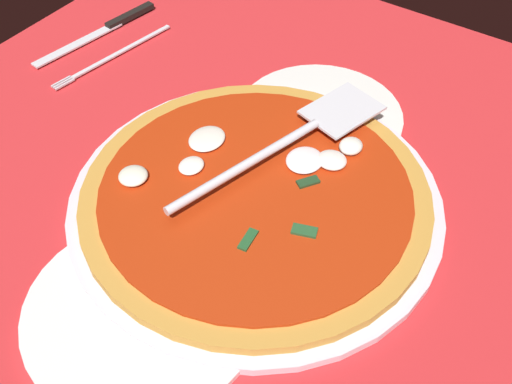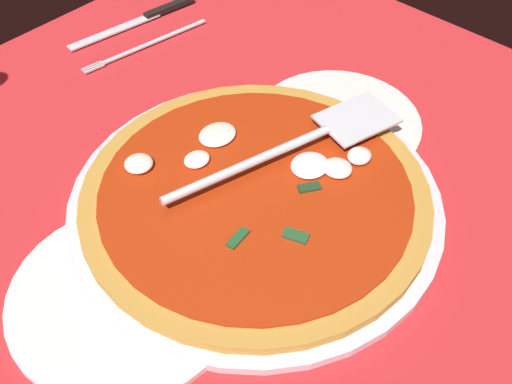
% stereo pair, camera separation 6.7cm
% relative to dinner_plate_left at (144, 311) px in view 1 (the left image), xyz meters
% --- Properties ---
extents(ground_plane, '(0.92, 0.92, 0.01)m').
position_rel_dinner_plate_left_xyz_m(ground_plane, '(0.17, 0.00, -0.01)').
color(ground_plane, red).
extents(checker_pattern, '(0.92, 0.92, 0.00)m').
position_rel_dinner_plate_left_xyz_m(checker_pattern, '(0.17, 0.00, -0.01)').
color(checker_pattern, silver).
rests_on(checker_pattern, ground_plane).
extents(pizza_pan, '(0.40, 0.40, 0.01)m').
position_rel_dinner_plate_left_xyz_m(pizza_pan, '(0.17, -0.01, 0.00)').
color(pizza_pan, silver).
rests_on(pizza_pan, ground_plane).
extents(dinner_plate_left, '(0.22, 0.22, 0.01)m').
position_rel_dinner_plate_left_xyz_m(dinner_plate_left, '(0.00, 0.00, 0.00)').
color(dinner_plate_left, white).
rests_on(dinner_plate_left, ground_plane).
extents(dinner_plate_right, '(0.20, 0.20, 0.01)m').
position_rel_dinner_plate_left_xyz_m(dinner_plate_right, '(0.34, 0.01, 0.00)').
color(dinner_plate_right, silver).
rests_on(dinner_plate_right, ground_plane).
extents(pizza, '(0.37, 0.37, 0.03)m').
position_rel_dinner_plate_left_xyz_m(pizza, '(0.17, -0.01, 0.01)').
color(pizza, '#C38A36').
rests_on(pizza, pizza_pan).
extents(pizza_server, '(0.29, 0.11, 0.01)m').
position_rel_dinner_plate_left_xyz_m(pizza_server, '(0.24, -0.01, 0.04)').
color(pizza_server, silver).
rests_on(pizza_server, pizza).
extents(place_setting_far, '(0.23, 0.16, 0.01)m').
position_rel_dinner_plate_left_xyz_m(place_setting_far, '(0.31, 0.33, -0.00)').
color(place_setting_far, white).
rests_on(place_setting_far, ground_plane).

